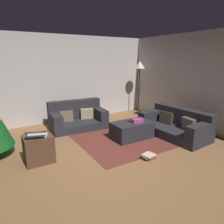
{
  "coord_description": "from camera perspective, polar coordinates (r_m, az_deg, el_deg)",
  "views": [
    {
      "loc": [
        -1.73,
        -3.07,
        1.93
      ],
      "look_at": [
        0.58,
        0.77,
        0.75
      ],
      "focal_mm": 33.0,
      "sensor_mm": 36.0,
      "label": 1
    }
  ],
  "objects": [
    {
      "name": "gift_box",
      "position": [
        5.05,
        7.08,
        -2.37
      ],
      "size": [
        0.28,
        0.21,
        0.09
      ],
      "primitive_type": "cube",
      "rotation": [
        0.0,
        0.0,
        -0.27
      ],
      "color": "#B23F8C",
      "rests_on": "ottoman"
    },
    {
      "name": "area_rug",
      "position": [
        5.19,
        5.46,
        -7.12
      ],
      "size": [
        2.6,
        2.0,
        0.01
      ],
      "primitive_type": "cube",
      "color": "brown",
      "rests_on": "ground_plane"
    },
    {
      "name": "tv_remote",
      "position": [
        5.07,
        5.35,
        -2.63
      ],
      "size": [
        0.12,
        0.16,
        0.02
      ],
      "primitive_type": "cube",
      "rotation": [
        0.0,
        0.0,
        0.53
      ],
      "color": "black",
      "rests_on": "ottoman"
    },
    {
      "name": "book_stack",
      "position": [
        4.21,
        10.08,
        -11.99
      ],
      "size": [
        0.28,
        0.26,
        0.1
      ],
      "color": "#B7332D",
      "rests_on": "ground_plane"
    },
    {
      "name": "ground_plane",
      "position": [
        4.02,
        -1.47,
        -13.96
      ],
      "size": [
        6.4,
        6.4,
        0.0
      ],
      "primitive_type": "plane",
      "color": "brown"
    },
    {
      "name": "laptop",
      "position": [
        4.03,
        -20.14,
        -5.88
      ],
      "size": [
        0.45,
        0.47,
        0.17
      ],
      "color": "silver",
      "rests_on": "side_table"
    },
    {
      "name": "couch_right",
      "position": [
        5.51,
        17.29,
        -3.55
      ],
      "size": [
        0.99,
        1.77,
        0.68
      ],
      "rotation": [
        0.0,
        0.0,
        1.64
      ],
      "color": "#26262B",
      "rests_on": "ground_plane"
    },
    {
      "name": "corner_lamp",
      "position": [
        7.2,
        7.67,
        11.71
      ],
      "size": [
        0.36,
        0.36,
        1.83
      ],
      "color": "black",
      "rests_on": "ground_plane"
    },
    {
      "name": "couch_left",
      "position": [
        5.93,
        -9.67,
        -1.52
      ],
      "size": [
        1.56,
        0.95,
        0.76
      ],
      "rotation": [
        0.0,
        0.0,
        3.08
      ],
      "color": "#26262B",
      "rests_on": "ground_plane"
    },
    {
      "name": "corner_partition",
      "position": [
        5.79,
        26.78,
        6.95
      ],
      "size": [
        0.12,
        6.4,
        2.6
      ],
      "primitive_type": "cube",
      "color": "#B5B0AB",
      "rests_on": "ground_plane"
    },
    {
      "name": "rear_partition",
      "position": [
        6.48,
        -15.57,
        8.65
      ],
      "size": [
        6.4,
        0.12,
        2.6
      ],
      "primitive_type": "cube",
      "color": "#BCB7B2",
      "rests_on": "ground_plane"
    },
    {
      "name": "side_table",
      "position": [
        4.2,
        -19.66,
        -9.6
      ],
      "size": [
        0.52,
        0.44,
        0.52
      ],
      "primitive_type": "cube",
      "color": "#4C3323",
      "rests_on": "ground_plane"
    },
    {
      "name": "ottoman",
      "position": [
        5.11,
        5.51,
        -5.03
      ],
      "size": [
        0.98,
        0.58,
        0.41
      ],
      "primitive_type": "cube",
      "color": "#26262B",
      "rests_on": "ground_plane"
    }
  ]
}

